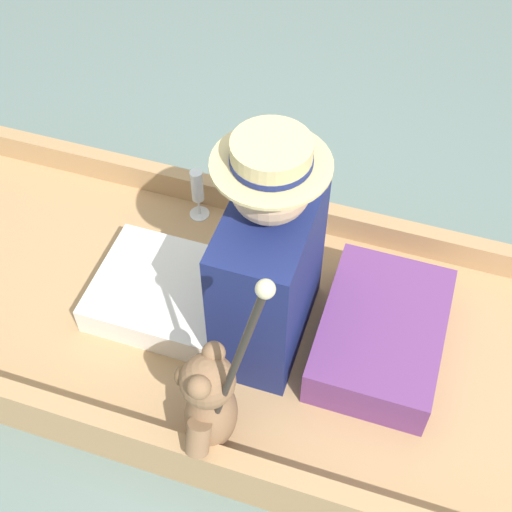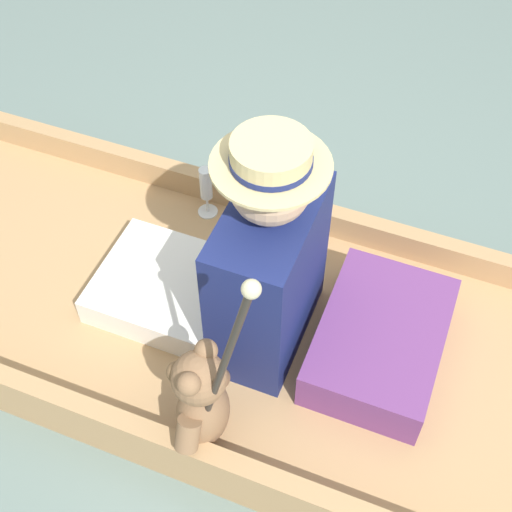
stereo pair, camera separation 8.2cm
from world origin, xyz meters
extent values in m
plane|color=slate|center=(0.00, 0.00, 0.00)|extent=(16.00, 16.00, 0.00)
cube|color=tan|center=(0.00, 0.00, 0.06)|extent=(1.09, 2.93, 0.12)
cube|color=tan|center=(-0.51, 0.00, 0.17)|extent=(0.06, 2.93, 0.11)
cube|color=tan|center=(0.51, 0.00, 0.17)|extent=(0.06, 2.93, 0.11)
cube|color=#6B3875|center=(0.05, -0.37, 0.19)|extent=(0.55, 0.39, 0.16)
cube|color=white|center=(0.01, 0.37, 0.17)|extent=(0.41, 0.48, 0.11)
cube|color=navy|center=(0.01, 0.00, 0.41)|extent=(0.46, 0.24, 0.58)
cube|color=beige|center=(0.01, 0.13, 0.45)|extent=(0.04, 0.01, 0.32)
cube|color=white|center=(-0.12, 0.13, 0.48)|extent=(0.02, 0.01, 0.35)
cube|color=white|center=(0.13, 0.13, 0.48)|extent=(0.02, 0.01, 0.35)
sphere|color=tan|center=(0.01, 0.00, 0.81)|extent=(0.22, 0.22, 0.22)
cylinder|color=#CCB77F|center=(0.01, 0.00, 0.88)|extent=(0.32, 0.32, 0.01)
cylinder|color=#CCB77F|center=(0.01, 0.00, 0.92)|extent=(0.21, 0.21, 0.07)
cylinder|color=navy|center=(0.01, 0.00, 0.90)|extent=(0.22, 0.22, 0.02)
ellipsoid|color=#846042|center=(-0.41, 0.04, 0.25)|extent=(0.18, 0.15, 0.27)
sphere|color=#846042|center=(-0.41, 0.04, 0.45)|extent=(0.16, 0.16, 0.16)
sphere|color=brown|center=(-0.41, 0.11, 0.44)|extent=(0.06, 0.06, 0.06)
sphere|color=#846042|center=(-0.47, 0.04, 0.51)|extent=(0.07, 0.07, 0.07)
sphere|color=#846042|center=(-0.36, 0.04, 0.51)|extent=(0.07, 0.07, 0.07)
cylinder|color=#846042|center=(-0.51, 0.04, 0.30)|extent=(0.10, 0.07, 0.12)
cylinder|color=#846042|center=(-0.32, 0.04, 0.30)|extent=(0.10, 0.07, 0.12)
sphere|color=#846042|center=(-0.46, 0.08, 0.15)|extent=(0.08, 0.08, 0.08)
sphere|color=#846042|center=(-0.36, 0.08, 0.15)|extent=(0.08, 0.08, 0.08)
cylinder|color=silver|center=(0.43, 0.41, 0.12)|extent=(0.08, 0.08, 0.01)
cylinder|color=silver|center=(0.43, 0.41, 0.16)|extent=(0.01, 0.01, 0.08)
cylinder|color=silver|center=(0.43, 0.41, 0.27)|extent=(0.05, 0.05, 0.14)
cylinder|color=#2D2823|center=(-0.44, -0.03, 0.54)|extent=(0.02, 0.20, 0.86)
sphere|color=beige|center=(-0.44, -0.13, 0.97)|extent=(0.04, 0.04, 0.04)
camera|label=1|loc=(-1.28, -0.38, 2.15)|focal=50.00mm
camera|label=2|loc=(-1.25, -0.46, 2.15)|focal=50.00mm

